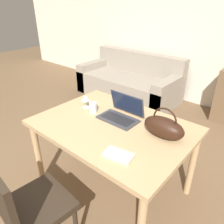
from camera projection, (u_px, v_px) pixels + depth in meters
name	position (u px, v px, depth m)	size (l,w,h in m)	color
wall_back	(212.00, 26.00, 3.44)	(10.00, 0.06, 2.70)	beige
dining_table	(113.00, 132.00, 1.96)	(1.35, 0.97, 0.75)	tan
chair	(26.00, 205.00, 1.49)	(0.48, 0.48, 0.87)	#2D2319
couch	(129.00, 82.00, 4.25)	(1.94, 0.90, 0.82)	gray
laptop	(122.00, 112.00, 2.01)	(0.36, 0.27, 0.22)	#38383D
drinking_glass	(93.00, 107.00, 2.10)	(0.07, 0.07, 0.10)	silver
wine_glass	(85.00, 99.00, 2.17)	(0.08, 0.08, 0.13)	silver
handbag	(164.00, 127.00, 1.72)	(0.34, 0.17, 0.25)	black
book	(118.00, 155.00, 1.53)	(0.23, 0.16, 0.02)	beige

